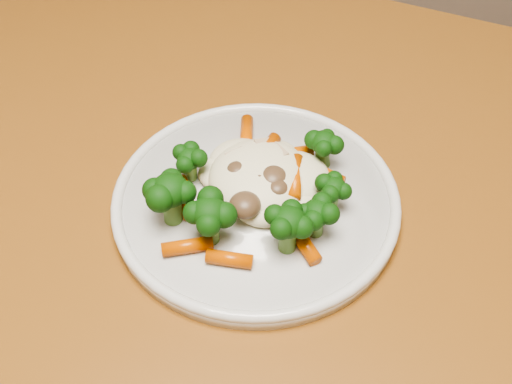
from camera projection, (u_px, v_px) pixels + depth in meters
The scene contains 3 objects.
dining_table at pixel (267, 262), 0.67m from camera, with size 1.19×0.87×0.75m.
plate at pixel (256, 202), 0.57m from camera, with size 0.25×0.25×0.01m, color silver.
meal at pixel (255, 186), 0.55m from camera, with size 0.17×0.18×0.05m.
Camera 1 is at (-0.16, -0.35, 1.18)m, focal length 45.00 mm.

